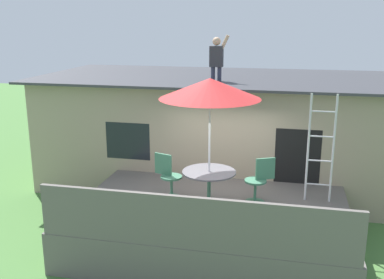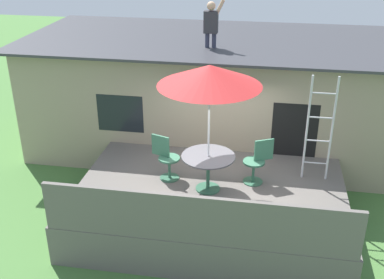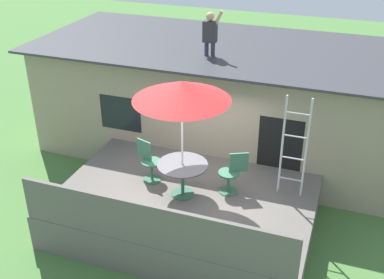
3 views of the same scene
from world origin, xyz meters
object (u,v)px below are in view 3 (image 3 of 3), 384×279
(person_figure, at_px, (210,31))
(patio_umbrella, at_px, (182,91))
(patio_chair_left, at_px, (149,161))
(patio_table, at_px, (183,171))
(step_ladder, at_px, (294,148))
(patio_chair_right, at_px, (232,173))

(person_figure, bearing_deg, patio_umbrella, -82.95)
(patio_umbrella, relative_size, patio_chair_left, 2.76)
(patio_table, bearing_deg, step_ladder, 21.13)
(person_figure, distance_m, patio_chair_right, 3.52)
(patio_umbrella, distance_m, person_figure, 2.88)
(patio_table, relative_size, patio_chair_left, 1.13)
(patio_umbrella, distance_m, step_ladder, 2.57)
(patio_umbrella, bearing_deg, patio_chair_right, 26.58)
(person_figure, height_order, patio_chair_left, person_figure)
(patio_umbrella, xyz_separation_m, person_figure, (-0.35, 2.83, 0.38))
(patio_umbrella, height_order, person_figure, person_figure)
(patio_umbrella, xyz_separation_m, patio_chair_right, (0.93, 0.47, -1.89))
(patio_chair_right, bearing_deg, patio_chair_left, -22.07)
(patio_table, xyz_separation_m, person_figure, (-0.35, 2.83, 2.14))
(patio_umbrella, relative_size, step_ladder, 1.15)
(patio_table, xyz_separation_m, patio_chair_left, (-0.91, 0.32, -0.13))
(step_ladder, bearing_deg, person_figure, 140.40)
(patio_table, relative_size, patio_chair_right, 1.13)
(patio_chair_left, bearing_deg, person_figure, 96.99)
(patio_table, xyz_separation_m, patio_chair_right, (0.93, 0.47, -0.13))
(patio_chair_right, bearing_deg, patio_umbrella, 0.00)
(patio_umbrella, relative_size, patio_chair_right, 2.76)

